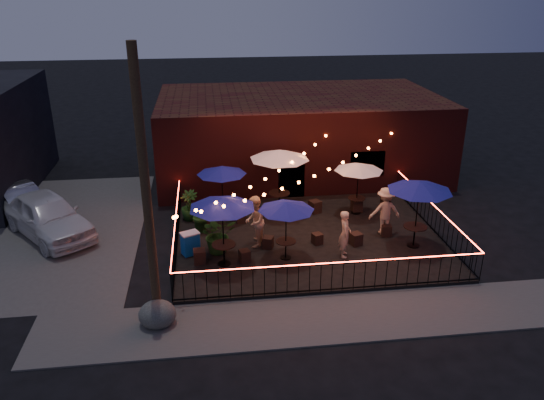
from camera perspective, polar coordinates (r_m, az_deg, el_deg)
The scene contains 38 objects.
ground at distance 19.01m, azimuth 4.98°, elevation -6.92°, with size 110.00×110.00×0.00m, color black.
patio at distance 20.70m, azimuth 3.85°, elevation -4.05°, with size 10.00×8.00×0.15m, color black.
sidewalk at distance 16.33m, azimuth 7.38°, elevation -12.40°, with size 18.00×2.50×0.05m, color #484643.
parking_lot at distance 23.69m, azimuth -27.08°, elevation -3.24°, with size 11.00×12.00×0.02m, color #484643.
brick_building at distance 27.55m, azimuth 2.88°, elevation 7.11°, with size 14.00×8.00×4.00m.
utility_pole at distance 14.65m, azimuth -13.38°, elevation 0.59°, with size 0.26×0.26×8.00m, color #362316.
fence_front at distance 17.00m, azimuth 6.46°, elevation -8.26°, with size 10.00×0.04×1.04m.
fence_left at distance 20.15m, azimuth -10.23°, elevation -3.30°, with size 0.04×8.00×1.04m.
fence_right at distance 21.91m, azimuth 16.85°, elevation -1.76°, with size 0.04×8.00×1.04m.
festoon_lights at distance 19.29m, azimuth 1.26°, elevation 1.88°, with size 10.02×8.72×1.32m.
cafe_table_0 at distance 17.73m, azimuth -5.39°, elevation -0.40°, with size 3.01×3.01×2.51m.
cafe_table_1 at distance 21.54m, azimuth -5.44°, elevation 3.12°, with size 2.13×2.13×2.24m.
cafe_table_2 at distance 18.19m, azimuth 1.54°, elevation -0.73°, with size 2.02×2.02×2.18m.
cafe_table_3 at distance 21.88m, azimuth 0.81°, elevation 4.84°, with size 3.32×3.32×2.76m.
cafe_table_4 at distance 19.63m, azimuth 15.62°, elevation 1.38°, with size 2.68×2.68×2.59m.
cafe_table_5 at distance 22.14m, azimuth 9.32°, elevation 3.47°, with size 2.27×2.27×2.24m.
bistro_chair_0 at distance 18.82m, azimuth -7.79°, elevation -6.01°, with size 0.41×0.41×0.49m, color black.
bistro_chair_1 at distance 18.78m, azimuth -2.96°, elevation -6.01°, with size 0.35×0.35×0.42m, color black.
bistro_chair_2 at distance 21.59m, azimuth -7.37°, elevation -2.15°, with size 0.37×0.37×0.44m, color black.
bistro_chair_3 at distance 21.70m, azimuth -3.28°, elevation -1.85°, with size 0.38×0.38×0.45m, color black.
bistro_chair_4 at distance 19.64m, azimuth -0.44°, elevation -4.58°, with size 0.37×0.37×0.44m, color black.
bistro_chair_5 at distance 20.03m, azimuth 4.89°, elevation -4.15°, with size 0.34×0.34×0.40m, color black.
bistro_chair_6 at distance 22.21m, azimuth 2.12°, elevation -1.15°, with size 0.42×0.42×0.50m, color black.
bistro_chair_7 at distance 22.66m, azimuth 4.64°, elevation -0.70°, with size 0.44×0.44×0.52m, color black.
bistro_chair_8 at distance 20.11m, azimuth 9.01°, elevation -4.15°, with size 0.39×0.39×0.47m, color black.
bistro_chair_9 at distance 21.04m, azimuth 12.18°, elevation -3.19°, with size 0.37×0.37×0.43m, color black.
bistro_chair_10 at distance 22.97m, azimuth 9.09°, elevation -0.60°, with size 0.43×0.43×0.51m, color black.
bistro_chair_11 at distance 23.67m, azimuth 12.11°, elevation -0.23°, with size 0.35×0.35×0.42m, color black.
patron_a at distance 18.99m, azimuth 7.85°, elevation -3.61°, with size 0.64×0.42×1.74m, color tan.
patron_b at distance 19.51m, azimuth -1.88°, elevation -2.32°, with size 0.95×0.74×1.95m, color beige.
patron_c at distance 20.92m, azimuth 12.05°, elevation -1.14°, with size 1.22×0.70×1.89m, color tan.
potted_shrub_a at distance 19.25m, azimuth -5.81°, elevation -3.67°, with size 1.28×1.11×1.42m, color #1A3D12.
potted_shrub_b at distance 20.86m, azimuth -7.51°, elevation -1.61°, with size 0.77×0.62×1.41m, color #18340F.
potted_shrub_c at distance 22.01m, azimuth -8.88°, elevation -0.58°, with size 0.71×0.71×1.26m, color #153C0E.
cooler at distance 19.36m, azimuth -8.78°, elevation -4.60°, with size 0.77×0.69×0.84m.
boulder at distance 16.03m, azimuth -12.23°, elevation -11.93°, with size 0.99×0.84×0.77m, color #40403C.
car_white at distance 22.44m, azimuth -22.99°, elevation -1.55°, with size 2.00×4.96×1.69m, color silver.
car_silver at distance 24.69m, azimuth -25.35°, elevation -0.25°, with size 1.42×4.07×1.34m, color #AAACB3.
Camera 1 is at (-3.71, -16.14, 9.33)m, focal length 35.00 mm.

